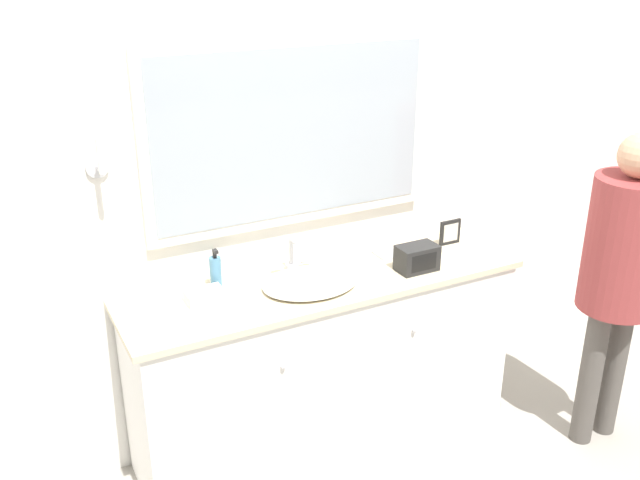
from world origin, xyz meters
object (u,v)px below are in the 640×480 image
object	(u,v)px
appliance_box	(417,258)
picture_frame	(450,232)
sink_basin	(309,281)
soap_bottle	(216,272)
person	(622,260)

from	to	relation	value
appliance_box	picture_frame	world-z (taller)	picture_frame
sink_basin	soap_bottle	bearing A→B (deg)	156.62
soap_bottle	picture_frame	size ratio (longest dim) A/B	1.47
soap_bottle	picture_frame	world-z (taller)	soap_bottle
sink_basin	person	xyz separation A→B (m)	(1.32, -0.56, 0.06)
sink_basin	person	bearing A→B (deg)	-23.02
soap_bottle	person	world-z (taller)	person
appliance_box	person	size ratio (longest dim) A/B	0.12
person	sink_basin	bearing A→B (deg)	156.98
soap_bottle	appliance_box	distance (m)	0.93
sink_basin	person	size ratio (longest dim) A/B	0.28
appliance_box	picture_frame	distance (m)	0.37
sink_basin	appliance_box	xyz separation A→B (m)	(0.52, -0.09, 0.04)
appliance_box	person	bearing A→B (deg)	-30.54
sink_basin	soap_bottle	distance (m)	0.42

